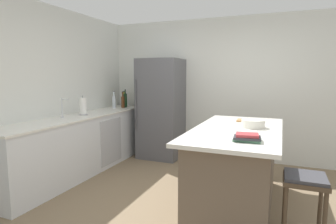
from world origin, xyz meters
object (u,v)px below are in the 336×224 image
refrigerator (161,109)px  syrup_bottle (123,102)px  wine_bottle (125,100)px  soda_bottle (114,101)px  sink_faucet (63,108)px  cutting_board (248,121)px  mixing_bowl (253,124)px  paper_towel_roll (83,107)px  whiskey_bottle (125,101)px  kitchen_island (236,167)px  cookbook_stack (247,138)px  bar_stool (304,189)px  olive_oil_bottle (124,100)px

refrigerator → syrup_bottle: 0.78m
wine_bottle → soda_bottle: wine_bottle is taller
refrigerator → sink_faucet: bearing=-118.5°
refrigerator → cutting_board: refrigerator is taller
mixing_bowl → refrigerator: bearing=142.3°
paper_towel_roll → whiskey_bottle: 1.38m
kitchen_island → cookbook_stack: (0.18, -0.61, 0.50)m
bar_stool → paper_towel_roll: paper_towel_roll is taller
refrigerator → bar_stool: (2.34, -2.20, -0.37)m
sink_faucet → soda_bottle: soda_bottle is taller
bar_stool → whiskey_bottle: size_ratio=2.57×
kitchen_island → cutting_board: 0.76m
paper_towel_roll → whiskey_bottle: size_ratio=1.15×
mixing_bowl → syrup_bottle: bearing=153.7°
soda_bottle → cutting_board: soda_bottle is taller
soda_bottle → refrigerator: bearing=15.2°
cookbook_stack → paper_towel_roll: bearing=161.0°
sink_faucet → syrup_bottle: (0.12, 1.49, -0.04)m
wine_bottle → kitchen_island: bearing=-32.0°
wine_bottle → mixing_bowl: size_ratio=1.30×
syrup_bottle → soda_bottle: bearing=-139.1°
cookbook_stack → olive_oil_bottle: bearing=140.5°
kitchen_island → bar_stool: (0.69, -0.66, 0.09)m
refrigerator → whiskey_bottle: bearing=170.3°
olive_oil_bottle → wine_bottle: (0.08, -0.09, 0.02)m
syrup_bottle → bar_stool: bearing=-33.8°
refrigerator → cookbook_stack: bearing=-49.5°
bar_stool → cookbook_stack: bearing=173.7°
cookbook_stack → mixing_bowl: bearing=91.3°
bar_stool → wine_bottle: wine_bottle is taller
kitchen_island → olive_oil_bottle: 3.01m
sink_faucet → kitchen_island: bearing=1.8°
refrigerator → whiskey_bottle: (-0.87, 0.15, 0.10)m
sink_faucet → bar_stool: bearing=-10.2°
bar_stool → cutting_board: cutting_board is taller
bar_stool → mixing_bowl: bearing=123.3°
paper_towel_roll → whiskey_bottle: (-0.04, 1.38, -0.03)m
whiskey_bottle → wine_bottle: (0.12, -0.19, 0.04)m
olive_oil_bottle → cookbook_stack: (2.67, -2.20, -0.08)m
kitchen_island → refrigerator: refrigerator is taller
olive_oil_bottle → soda_bottle: size_ratio=0.95×
wine_bottle → refrigerator: bearing=2.8°
paper_towel_roll → cookbook_stack: paper_towel_roll is taller
bar_stool → cookbook_stack: cookbook_stack is taller
kitchen_island → bar_stool: size_ratio=2.85×
refrigerator → cutting_board: 1.95m
soda_bottle → mixing_bowl: bearing=-23.2°
bar_stool → wine_bottle: (-3.09, 2.16, 0.51)m
olive_oil_bottle → cutting_board: size_ratio=1.11×
refrigerator → olive_oil_bottle: refrigerator is taller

